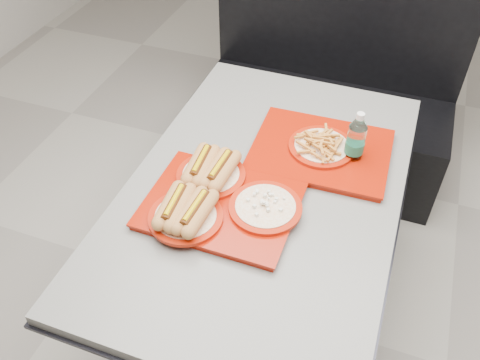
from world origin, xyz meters
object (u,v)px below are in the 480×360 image
(diner_table, at_px, (263,219))
(water_bottle, at_px, (355,142))
(booth_bench, at_px, (325,99))
(tray_near, at_px, (216,198))
(tray_far, at_px, (321,148))

(diner_table, height_order, water_bottle, water_bottle)
(diner_table, height_order, booth_bench, booth_bench)
(tray_near, bearing_deg, booth_bench, 84.52)
(tray_near, distance_m, water_bottle, 0.53)
(diner_table, xyz_separation_m, water_bottle, (0.25, 0.23, 0.26))
(diner_table, relative_size, tray_far, 2.85)
(water_bottle, bearing_deg, tray_near, -135.18)
(diner_table, relative_size, booth_bench, 1.05)
(diner_table, bearing_deg, booth_bench, 90.00)
(booth_bench, bearing_deg, water_bottle, -73.63)
(water_bottle, bearing_deg, diner_table, -138.46)
(diner_table, height_order, tray_near, tray_near)
(tray_far, bearing_deg, diner_table, -121.57)
(booth_bench, height_order, tray_far, booth_bench)
(booth_bench, distance_m, water_bottle, 1.01)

